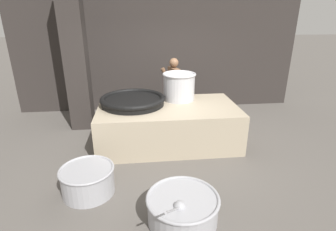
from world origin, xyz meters
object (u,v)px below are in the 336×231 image
at_px(prep_bowl_vegetables, 183,207).
at_px(giant_wok_near, 133,100).
at_px(stock_pot, 179,86).
at_px(cook, 173,88).
at_px(prep_bowl_meat, 88,179).

bearing_deg(prep_bowl_vegetables, giant_wok_near, 104.60).
height_order(stock_pot, cook, cook).
distance_m(cook, prep_bowl_vegetables, 3.62).
height_order(giant_wok_near, stock_pot, stock_pot).
bearing_deg(stock_pot, prep_bowl_meat, -130.59).
relative_size(stock_pot, prep_bowl_meat, 0.87).
xyz_separation_m(giant_wok_near, prep_bowl_vegetables, (0.65, -2.48, -0.70)).
relative_size(giant_wok_near, prep_bowl_meat, 1.63).
xyz_separation_m(stock_pot, cook, (-0.01, 0.82, -0.26)).
height_order(giant_wok_near, prep_bowl_meat, giant_wok_near).
height_order(cook, prep_bowl_vegetables, cook).
relative_size(cook, prep_bowl_vegetables, 1.33).
height_order(giant_wok_near, cook, cook).
bearing_deg(giant_wok_near, cook, 47.14).
xyz_separation_m(giant_wok_near, prep_bowl_meat, (-0.69, -1.73, -0.68)).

